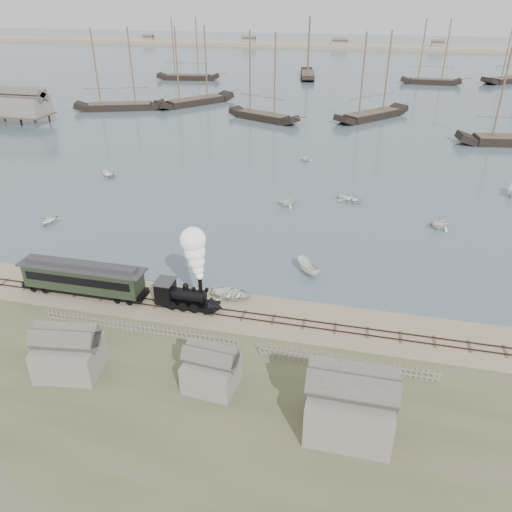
# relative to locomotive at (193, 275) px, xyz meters

# --- Properties ---
(ground) EXTENTS (600.00, 600.00, 0.00)m
(ground) POSITION_rel_locomotive_xyz_m (2.93, 2.00, -3.93)
(ground) COLOR tan
(ground) RESTS_ON ground
(harbor_water) EXTENTS (600.00, 336.00, 0.06)m
(harbor_water) POSITION_rel_locomotive_xyz_m (2.93, 172.00, -3.90)
(harbor_water) COLOR #40535C
(harbor_water) RESTS_ON ground
(rail_track) EXTENTS (120.00, 1.80, 0.16)m
(rail_track) POSITION_rel_locomotive_xyz_m (2.93, 0.00, -3.88)
(rail_track) COLOR #31221B
(rail_track) RESTS_ON ground
(picket_fence_west) EXTENTS (19.00, 0.10, 1.20)m
(picket_fence_west) POSITION_rel_locomotive_xyz_m (-3.57, -5.00, -3.93)
(picket_fence_west) COLOR gray
(picket_fence_west) RESTS_ON ground
(picket_fence_east) EXTENTS (15.00, 0.10, 1.20)m
(picket_fence_east) POSITION_rel_locomotive_xyz_m (15.43, -5.50, -3.93)
(picket_fence_east) COLOR gray
(picket_fence_east) RESTS_ON ground
(shed_left) EXTENTS (5.00, 4.00, 4.10)m
(shed_left) POSITION_rel_locomotive_xyz_m (-7.07, -11.00, -3.93)
(shed_left) COLOR gray
(shed_left) RESTS_ON ground
(shed_mid) EXTENTS (4.00, 3.50, 3.60)m
(shed_mid) POSITION_rel_locomotive_xyz_m (4.93, -10.00, -3.93)
(shed_mid) COLOR gray
(shed_mid) RESTS_ON ground
(shed_right) EXTENTS (6.00, 5.00, 5.10)m
(shed_right) POSITION_rel_locomotive_xyz_m (15.93, -12.00, -3.93)
(shed_right) COLOR gray
(shed_right) RESTS_ON ground
(far_spit) EXTENTS (500.00, 20.00, 1.80)m
(far_spit) POSITION_rel_locomotive_xyz_m (2.93, 252.00, -3.93)
(far_spit) COLOR tan
(far_spit) RESTS_ON ground
(locomotive) EXTENTS (6.80, 2.54, 8.48)m
(locomotive) POSITION_rel_locomotive_xyz_m (0.00, 0.00, 0.00)
(locomotive) COLOR black
(locomotive) RESTS_ON ground
(passenger_coach) EXTENTS (13.53, 2.61, 3.29)m
(passenger_coach) POSITION_rel_locomotive_xyz_m (-12.09, -0.00, -1.84)
(passenger_coach) COLOR black
(passenger_coach) RESTS_ON ground
(beached_dinghy) EXTENTS (3.19, 4.42, 0.90)m
(beached_dinghy) POSITION_rel_locomotive_xyz_m (2.98, 2.85, -3.47)
(beached_dinghy) COLOR white
(beached_dinghy) RESTS_ON ground
(rowboat_0) EXTENTS (3.88, 3.01, 0.74)m
(rowboat_0) POSITION_rel_locomotive_xyz_m (-26.40, 15.10, -3.50)
(rowboat_0) COLOR white
(rowboat_0) RESTS_ON harbor_water
(rowboat_1) EXTENTS (3.49, 3.69, 1.54)m
(rowboat_1) POSITION_rel_locomotive_xyz_m (4.31, 28.48, -3.10)
(rowboat_1) COLOR white
(rowboat_1) RESTS_ON harbor_water
(rowboat_2) EXTENTS (3.93, 3.53, 1.49)m
(rowboat_2) POSITION_rel_locomotive_xyz_m (9.97, 9.48, -3.12)
(rowboat_2) COLOR white
(rowboat_2) RESTS_ON harbor_water
(rowboat_3) EXTENTS (4.41, 5.00, 0.86)m
(rowboat_3) POSITION_rel_locomotive_xyz_m (13.25, 32.30, -3.44)
(rowboat_3) COLOR white
(rowboat_3) RESTS_ON harbor_water
(rowboat_4) EXTENTS (4.46, 4.47, 1.79)m
(rowboat_4) POSITION_rel_locomotive_xyz_m (25.53, 25.50, -2.97)
(rowboat_4) COLOR white
(rowboat_4) RESTS_ON harbor_water
(rowboat_6) EXTENTS (4.75, 4.82, 0.82)m
(rowboat_6) POSITION_rel_locomotive_xyz_m (-27.91, 34.69, -3.46)
(rowboat_6) COLOR white
(rowboat_6) RESTS_ON harbor_water
(rowboat_7) EXTENTS (3.41, 3.10, 1.54)m
(rowboat_7) POSITION_rel_locomotive_xyz_m (3.90, 50.58, -3.10)
(rowboat_7) COLOR white
(rowboat_7) RESTS_ON harbor_water
(schooner_0) EXTENTS (23.54, 12.78, 20.00)m
(schooner_0) POSITION_rel_locomotive_xyz_m (-49.90, 83.10, 6.13)
(schooner_0) COLOR black
(schooner_0) RESTS_ON harbor_water
(schooner_1) EXTENTS (18.53, 21.76, 20.00)m
(schooner_1) POSITION_rel_locomotive_xyz_m (-32.96, 93.90, 6.13)
(schooner_1) COLOR black
(schooner_1) RESTS_ON harbor_water
(schooner_2) EXTENTS (18.99, 11.72, 20.00)m
(schooner_2) POSITION_rel_locomotive_xyz_m (-10.81, 80.19, 6.13)
(schooner_2) COLOR black
(schooner_2) RESTS_ON harbor_water
(schooner_3) EXTENTS (18.32, 20.59, 20.00)m
(schooner_3) POSITION_rel_locomotive_xyz_m (14.76, 87.73, 6.13)
(schooner_3) COLOR black
(schooner_3) RESTS_ON harbor_water
(schooner_6) EXTENTS (21.89, 7.62, 20.00)m
(schooner_6) POSITION_rel_locomotive_xyz_m (-49.28, 132.88, 6.13)
(schooner_6) COLOR black
(schooner_6) RESTS_ON harbor_water
(schooner_7) EXTENTS (8.57, 22.27, 20.00)m
(schooner_7) POSITION_rel_locomotive_xyz_m (-9.50, 146.89, 6.13)
(schooner_7) COLOR black
(schooner_7) RESTS_ON harbor_water
(schooner_8) EXTENTS (19.30, 4.73, 20.00)m
(schooner_8) POSITION_rel_locomotive_xyz_m (32.24, 142.78, 6.13)
(schooner_8) COLOR black
(schooner_8) RESTS_ON harbor_water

